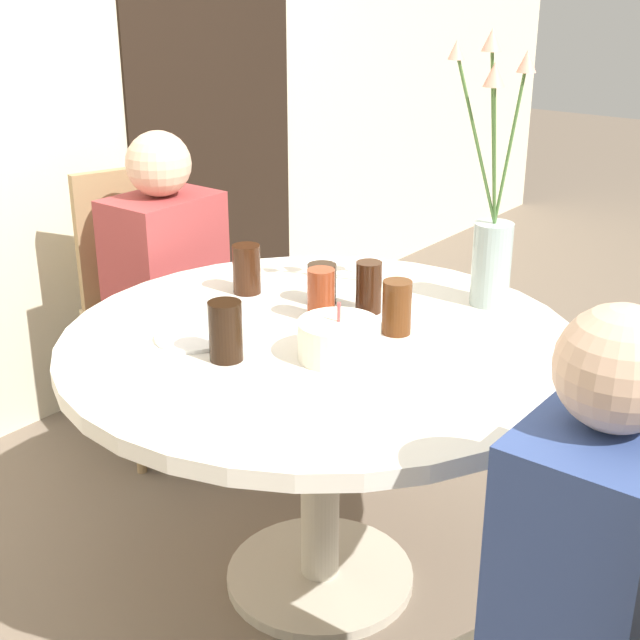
# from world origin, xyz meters

# --- Properties ---
(ground_plane) EXTENTS (16.00, 16.00, 0.00)m
(ground_plane) POSITION_xyz_m (0.00, 0.00, 0.00)
(ground_plane) COLOR #6B5B4C
(doorway_panel) EXTENTS (0.90, 0.01, 2.05)m
(doorway_panel) POSITION_xyz_m (1.04, 1.35, 1.02)
(doorway_panel) COLOR black
(doorway_panel) RESTS_ON ground_plane
(dining_table) EXTENTS (1.24, 1.24, 0.71)m
(dining_table) POSITION_xyz_m (0.00, 0.00, 0.60)
(dining_table) COLOR silver
(dining_table) RESTS_ON ground_plane
(chair_far_back) EXTENTS (0.50, 0.50, 0.91)m
(chair_far_back) POSITION_xyz_m (0.32, 0.98, 0.52)
(chair_far_back) COLOR tan
(chair_far_back) RESTS_ON ground_plane
(birthday_cake) EXTENTS (0.19, 0.19, 0.13)m
(birthday_cake) POSITION_xyz_m (-0.07, -0.11, 0.76)
(birthday_cake) COLOR white
(birthday_cake) RESTS_ON dining_table
(flower_vase) EXTENTS (0.21, 0.16, 0.69)m
(flower_vase) POSITION_xyz_m (0.43, -0.22, 0.91)
(flower_vase) COLOR #9EB2AD
(flower_vase) RESTS_ON dining_table
(side_plate) EXTENTS (0.19, 0.19, 0.01)m
(side_plate) POSITION_xyz_m (-0.20, 0.22, 0.72)
(side_plate) COLOR white
(side_plate) RESTS_ON dining_table
(drink_glass_0) EXTENTS (0.07, 0.07, 0.13)m
(drink_glass_0) POSITION_xyz_m (0.12, 0.34, 0.78)
(drink_glass_0) COLOR #33190C
(drink_glass_0) RESTS_ON dining_table
(drink_glass_1) EXTENTS (0.07, 0.07, 0.13)m
(drink_glass_1) POSITION_xyz_m (0.08, 0.06, 0.78)
(drink_glass_1) COLOR maroon
(drink_glass_1) RESTS_ON dining_table
(drink_glass_2) EXTENTS (0.08, 0.08, 0.10)m
(drink_glass_2) POSITION_xyz_m (0.18, 0.13, 0.76)
(drink_glass_2) COLOR black
(drink_glass_2) RESTS_ON dining_table
(drink_glass_3) EXTENTS (0.07, 0.07, 0.13)m
(drink_glass_3) POSITION_xyz_m (0.20, 0.00, 0.78)
(drink_glass_3) COLOR #33190C
(drink_glass_3) RESTS_ON dining_table
(drink_glass_4) EXTENTS (0.07, 0.07, 0.13)m
(drink_glass_4) POSITION_xyz_m (0.13, -0.13, 0.78)
(drink_glass_4) COLOR #51280F
(drink_glass_4) RESTS_ON dining_table
(drink_glass_5) EXTENTS (0.08, 0.08, 0.14)m
(drink_glass_5) POSITION_xyz_m (-0.24, 0.08, 0.78)
(drink_glass_5) COLOR black
(drink_glass_5) RESTS_ON dining_table
(person_boy) EXTENTS (0.34, 0.24, 1.07)m
(person_boy) POSITION_xyz_m (0.27, 0.83, 0.50)
(person_boy) COLOR #383333
(person_boy) RESTS_ON ground_plane
(person_woman) EXTENTS (0.34, 0.24, 1.07)m
(person_woman) POSITION_xyz_m (-0.31, -0.81, 0.50)
(person_woman) COLOR #383333
(person_woman) RESTS_ON ground_plane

